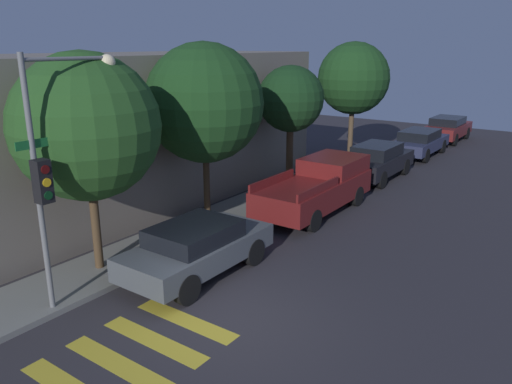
{
  "coord_description": "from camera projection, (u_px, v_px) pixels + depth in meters",
  "views": [
    {
      "loc": [
        -7.42,
        -5.95,
        5.72
      ],
      "look_at": [
        3.87,
        2.1,
        1.6
      ],
      "focal_mm": 35.0,
      "sensor_mm": 36.0,
      "label": 1
    }
  ],
  "objects": [
    {
      "name": "tree_behind_truck",
      "position": [
        354.0,
        79.0,
        23.57
      ],
      "size": [
        3.38,
        3.38,
        5.86
      ],
      "color": "brown",
      "rests_on": "ground"
    },
    {
      "name": "tree_near_corner",
      "position": [
        86.0,
        127.0,
        11.97
      ],
      "size": [
        3.59,
        3.59,
        5.61
      ],
      "color": "#4C3823",
      "rests_on": "ground"
    },
    {
      "name": "sedan_far_end",
      "position": [
        420.0,
        142.0,
        26.33
      ],
      "size": [
        4.67,
        1.83,
        1.39
      ],
      "color": "#2D3351",
      "rests_on": "ground"
    },
    {
      "name": "sedan_near_corner",
      "position": [
        197.0,
        247.0,
        12.68
      ],
      "size": [
        4.21,
        1.87,
        1.39
      ],
      "color": "#4C5156",
      "rests_on": "ground"
    },
    {
      "name": "tree_far_end",
      "position": [
        291.0,
        100.0,
        19.31
      ],
      "size": [
        2.57,
        2.57,
        4.97
      ],
      "color": "#4C3823",
      "rests_on": "ground"
    },
    {
      "name": "pickup_truck",
      "position": [
        318.0,
        186.0,
        17.61
      ],
      "size": [
        5.25,
        2.04,
        1.75
      ],
      "color": "maroon",
      "rests_on": "ground"
    },
    {
      "name": "sedan_tail_of_row",
      "position": [
        447.0,
        128.0,
        30.41
      ],
      "size": [
        4.45,
        1.88,
        1.47
      ],
      "color": "maroon",
      "rests_on": "ground"
    },
    {
      "name": "sidewalk",
      "position": [
        104.0,
        269.0,
        13.07
      ],
      "size": [
        26.0,
        2.07,
        0.14
      ],
      "primitive_type": "cube",
      "color": "slate",
      "rests_on": "ground"
    },
    {
      "name": "sedan_middle",
      "position": [
        377.0,
        160.0,
        21.83
      ],
      "size": [
        4.47,
        1.78,
        1.55
      ],
      "color": "black",
      "rests_on": "ground"
    },
    {
      "name": "building_row",
      "position": [
        0.0,
        150.0,
        14.78
      ],
      "size": [
        26.0,
        6.0,
        5.39
      ],
      "primitive_type": "cube",
      "color": "slate",
      "rests_on": "ground"
    },
    {
      "name": "ground_plane",
      "position": [
        231.0,
        321.0,
        10.73
      ],
      "size": [
        60.0,
        60.0,
        0.0
      ],
      "primitive_type": "plane",
      "color": "#2D2B30"
    },
    {
      "name": "tree_midblock",
      "position": [
        204.0,
        103.0,
        15.28
      ],
      "size": [
        3.68,
        3.68,
        5.82
      ],
      "color": "#42301E",
      "rests_on": "ground"
    },
    {
      "name": "traffic_light_pole",
      "position": [
        57.0,
        151.0,
        10.4
      ],
      "size": [
        2.56,
        0.56,
        5.58
      ],
      "color": "slate",
      "rests_on": "ground"
    }
  ]
}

